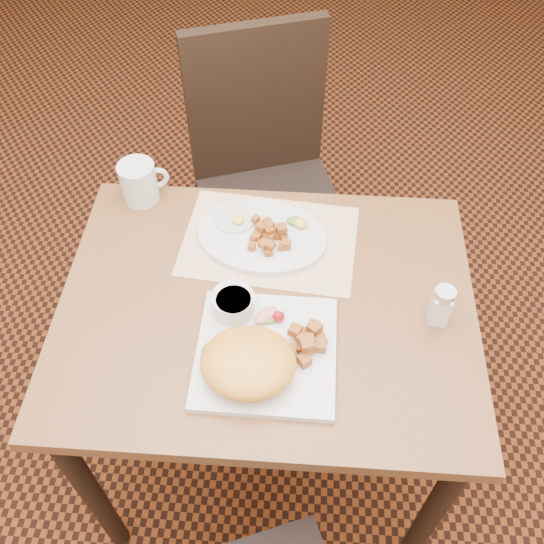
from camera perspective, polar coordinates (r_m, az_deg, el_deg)
The scene contains 15 objects.
ground at distance 1.97m, azimuth -0.34°, elevation -15.93°, with size 8.00×8.00×0.00m, color black.
table at distance 1.40m, azimuth -0.47°, elevation -5.61°, with size 0.90×0.70×0.75m.
chair_far at distance 1.91m, azimuth -0.58°, elevation 9.33°, with size 0.54×0.54×0.97m.
placemat at distance 1.42m, azimuth -0.24°, elevation 2.96°, with size 0.40×0.28×0.00m, color white.
plate_square at distance 1.23m, azimuth -0.56°, elevation -7.59°, with size 0.28×0.28×0.02m, color silver.
plate_oval at distance 1.42m, azimuth -0.98°, elevation 3.38°, with size 0.30×0.23×0.02m, color silver, non-canonical shape.
hollandaise_mound at distance 1.17m, azimuth -2.33°, elevation -8.53°, with size 0.19×0.17×0.07m.
ramekin at distance 1.26m, azimuth -3.68°, elevation -2.93°, with size 0.09×0.09×0.05m.
garnish_sq at distance 1.26m, azimuth -0.23°, elevation -4.16°, with size 0.07×0.06×0.03m.
fried_egg at distance 1.44m, azimuth -3.49°, elevation 5.06°, with size 0.10×0.10×0.02m.
garnish_ov at distance 1.43m, azimuth 2.49°, elevation 4.72°, with size 0.06×0.05×0.02m.
salt_shaker at distance 1.29m, azimuth 15.62°, elevation -3.03°, with size 0.04×0.04×0.10m.
coffee_mug at distance 1.53m, azimuth -12.35°, elevation 8.29°, with size 0.12×0.09×0.10m.
home_fries_sq at distance 1.22m, azimuth 3.34°, elevation -6.40°, with size 0.08×0.11×0.04m.
home_fries_ov at distance 1.39m, azimuth -0.31°, elevation 3.45°, with size 0.10×0.11×0.04m.
Camera 1 is at (0.06, -0.77, 1.81)m, focal length 40.00 mm.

